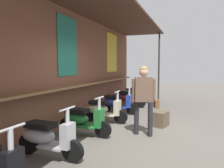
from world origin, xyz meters
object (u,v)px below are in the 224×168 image
scooter_blue (116,103)px  scooter_silver (46,137)px  shopper_with_handbag (144,93)px  scooter_cream (102,109)px  scooter_green (82,119)px  scooter_red (135,94)px  merchandise_crate (160,119)px  scooter_maroon (127,98)px

scooter_blue → scooter_silver: bearing=-89.3°
scooter_blue → shopper_with_handbag: shopper_with_handbag is taller
scooter_cream → shopper_with_handbag: size_ratio=0.83×
shopper_with_handbag → scooter_green: bearing=90.0°
scooter_green → scooter_cream: 1.31m
scooter_green → shopper_with_handbag: shopper_with_handbag is taller
scooter_red → scooter_cream: bearing=-88.8°
scooter_cream → scooter_blue: size_ratio=1.00×
merchandise_crate → scooter_silver: bearing=149.2°
merchandise_crate → scooter_blue: bearing=56.3°
scooter_green → shopper_with_handbag: 1.66m
scooter_green → scooter_maroon: 3.97m
scooter_green → scooter_cream: size_ratio=1.00×
merchandise_crate → scooter_red: bearing=24.0°
scooter_silver → scooter_blue: size_ratio=1.00×
shopper_with_handbag → scooter_red: bearing=-3.0°
scooter_cream → scooter_red: bearing=88.3°
scooter_green → merchandise_crate: scooter_green is taller
scooter_cream → scooter_green: bearing=-91.7°
scooter_cream → scooter_maroon: bearing=88.3°
scooter_silver → scooter_red: bearing=92.2°
scooter_red → shopper_with_handbag: shopper_with_handbag is taller
scooter_red → scooter_green: bearing=-88.8°
scooter_silver → scooter_red: 6.69m
scooter_maroon → scooter_silver: bearing=-90.0°
scooter_red → merchandise_crate: bearing=-64.8°
scooter_silver → scooter_red: size_ratio=1.00×
scooter_red → scooter_maroon: bearing=-88.8°
scooter_green → scooter_red: (5.30, 0.00, 0.00)m
scooter_silver → scooter_blue: 4.00m
scooter_green → scooter_silver: bearing=-87.2°
scooter_blue → scooter_red: same height
scooter_green → scooter_red: size_ratio=1.00×
scooter_silver → scooter_maroon: (5.37, 0.00, 0.00)m
scooter_maroon → scooter_red: same height
shopper_with_handbag → merchandise_crate: bearing=-35.5°
scooter_cream → shopper_with_handbag: shopper_with_handbag is taller
scooter_maroon → merchandise_crate: scooter_maroon is taller
merchandise_crate → scooter_cream: bearing=95.4°
scooter_blue → shopper_with_handbag: 2.62m
shopper_with_handbag → scooter_maroon: bearing=2.9°
scooter_cream → scooter_red: same height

